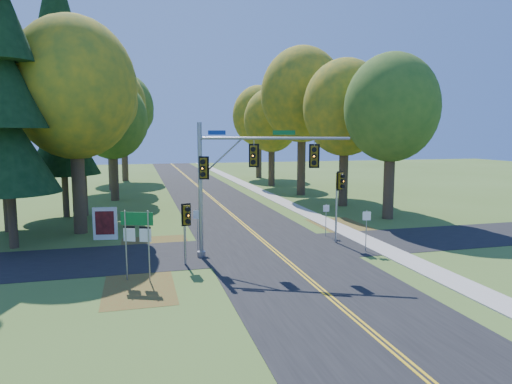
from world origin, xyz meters
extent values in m
plane|color=#436021|center=(0.00, 0.00, 0.00)|extent=(160.00, 160.00, 0.00)
cube|color=black|center=(0.00, 0.00, 0.01)|extent=(8.00, 160.00, 0.02)
cube|color=black|center=(0.00, 2.00, 0.01)|extent=(60.00, 6.00, 0.02)
cube|color=gold|center=(-0.10, 0.00, 0.03)|extent=(0.10, 160.00, 0.01)
cube|color=gold|center=(0.10, 0.00, 0.03)|extent=(0.10, 160.00, 0.01)
cube|color=#9E998E|center=(6.20, 0.00, 0.03)|extent=(1.60, 160.00, 0.06)
cube|color=brown|center=(-6.50, 4.00, 0.01)|extent=(4.00, 6.00, 0.00)
cube|color=brown|center=(6.80, 6.00, 0.01)|extent=(3.50, 8.00, 0.00)
cube|color=brown|center=(-7.50, -3.00, 0.01)|extent=(3.00, 5.00, 0.00)
cylinder|color=#38281C|center=(-11.20, 9.30, 3.38)|extent=(0.86, 0.86, 6.75)
ellipsoid|color=#B99218|center=(-11.20, 9.30, 9.55)|extent=(8.00, 8.00, 9.20)
sphere|color=#B99218|center=(-9.60, 10.50, 8.75)|extent=(4.80, 4.80, 4.80)
sphere|color=#B99218|center=(-12.60, 8.50, 10.35)|extent=(4.40, 4.40, 4.40)
cylinder|color=#38281C|center=(11.50, 8.70, 3.04)|extent=(0.83, 0.83, 6.08)
ellipsoid|color=#4C6E22|center=(11.50, 8.70, 8.60)|extent=(7.20, 7.20, 8.28)
sphere|color=#4C6E22|center=(12.94, 9.78, 7.88)|extent=(4.32, 4.32, 4.32)
sphere|color=#4C6E22|center=(10.24, 7.98, 9.32)|extent=(3.96, 3.96, 3.96)
cylinder|color=#38281C|center=(-11.80, 16.20, 3.71)|extent=(0.89, 0.89, 7.42)
ellipsoid|color=#B99218|center=(-11.80, 16.20, 10.43)|extent=(8.60, 8.60, 9.89)
sphere|color=#B99218|center=(-10.08, 17.49, 9.57)|extent=(5.16, 5.16, 5.16)
sphere|color=#B99218|center=(-13.30, 15.34, 11.29)|extent=(4.73, 4.73, 4.73)
cylinder|color=#38281C|center=(10.90, 15.50, 3.15)|extent=(0.84, 0.84, 6.30)
ellipsoid|color=#B99218|center=(10.90, 15.50, 8.96)|extent=(7.60, 7.60, 8.74)
sphere|color=#B99218|center=(12.42, 16.64, 8.20)|extent=(4.56, 4.56, 4.56)
sphere|color=#B99218|center=(9.57, 14.74, 9.72)|extent=(4.18, 4.18, 4.18)
cylinder|color=#38281C|center=(-9.60, 24.40, 2.81)|extent=(0.81, 0.81, 5.62)
ellipsoid|color=#4C6E22|center=(-9.60, 24.40, 8.00)|extent=(6.80, 6.80, 7.82)
sphere|color=#4C6E22|center=(-8.24, 25.42, 7.33)|extent=(4.08, 4.08, 4.08)
sphere|color=#4C6E22|center=(-10.79, 23.72, 8.69)|extent=(3.74, 3.74, 3.74)
cylinder|color=#38281C|center=(9.80, 23.60, 3.83)|extent=(0.90, 0.90, 7.65)
ellipsoid|color=#B99218|center=(9.80, 23.60, 10.73)|extent=(8.80, 8.80, 10.12)
sphere|color=#B99218|center=(11.56, 24.92, 9.85)|extent=(5.28, 5.28, 5.28)
sphere|color=#B99218|center=(8.26, 22.72, 11.61)|extent=(4.84, 4.84, 4.84)
cylinder|color=#38281C|center=(-10.20, 33.10, 3.49)|extent=(0.87, 0.87, 6.98)
ellipsoid|color=#B99218|center=(-10.20, 33.10, 9.85)|extent=(8.20, 8.20, 9.43)
sphere|color=#B99218|center=(-8.56, 34.33, 9.03)|extent=(4.92, 4.92, 4.92)
sphere|color=#B99218|center=(-11.63, 32.28, 10.67)|extent=(4.51, 4.51, 4.51)
cylinder|color=#38281C|center=(9.20, 32.80, 2.93)|extent=(0.82, 0.82, 5.85)
ellipsoid|color=#B99218|center=(9.20, 32.80, 8.30)|extent=(7.00, 7.00, 8.05)
sphere|color=#B99218|center=(10.60, 33.85, 7.60)|extent=(4.20, 4.20, 4.20)
sphere|color=#B99218|center=(7.97, 32.10, 9.00)|extent=(3.85, 3.85, 3.85)
cylinder|color=#38281C|center=(-9.00, 44.00, 3.60)|extent=(0.88, 0.88, 7.20)
ellipsoid|color=#4C6E22|center=(-9.00, 44.00, 10.14)|extent=(8.40, 8.40, 9.66)
sphere|color=#4C6E22|center=(-7.32, 45.26, 9.30)|extent=(5.04, 5.04, 5.04)
sphere|color=#4C6E22|center=(-10.47, 43.16, 10.98)|extent=(4.62, 4.62, 4.62)
cylinder|color=#38281C|center=(10.40, 43.50, 3.26)|extent=(0.85, 0.85, 6.53)
ellipsoid|color=#B99218|center=(10.40, 43.50, 9.26)|extent=(7.80, 7.80, 8.97)
sphere|color=#B99218|center=(11.96, 44.67, 8.47)|extent=(4.68, 4.68, 4.68)
sphere|color=#B99218|center=(9.04, 42.72, 10.04)|extent=(4.29, 4.29, 4.29)
cylinder|color=#38281C|center=(-14.50, 6.00, 1.62)|extent=(0.50, 0.50, 3.24)
cone|color=black|center=(-14.50, 6.00, 5.82)|extent=(5.60, 5.60, 5.17)
cone|color=black|center=(-14.50, 6.00, 9.51)|extent=(4.57, 4.57, 5.17)
cylinder|color=#38281C|center=(-16.00, 11.00, 1.44)|extent=(0.50, 0.50, 2.88)
cone|color=black|center=(-16.00, 11.00, 5.18)|extent=(5.60, 5.60, 4.59)
cone|color=black|center=(-16.00, 11.00, 8.46)|extent=(4.57, 4.57, 4.59)
cylinder|color=#38281C|center=(-13.00, 16.00, 1.71)|extent=(0.50, 0.50, 3.42)
cone|color=black|center=(-13.00, 16.00, 6.15)|extent=(5.60, 5.60, 5.45)
cone|color=black|center=(-13.00, 16.00, 10.04)|extent=(4.57, 4.57, 5.45)
cone|color=black|center=(-13.00, 16.00, 13.94)|extent=(3.55, 3.55, 5.45)
cylinder|color=gray|center=(-4.20, 1.25, 3.61)|extent=(0.23, 0.23, 7.21)
cylinder|color=gray|center=(-4.20, 1.25, 0.15)|extent=(0.45, 0.45, 0.31)
cylinder|color=gray|center=(-0.67, -0.32, 6.39)|extent=(7.12, 3.27, 0.14)
cylinder|color=gray|center=(-3.16, 0.79, 5.36)|extent=(2.17, 1.03, 2.13)
cylinder|color=gray|center=(-1.56, 0.08, 6.20)|extent=(0.04, 0.04, 0.37)
cube|color=#72590C|center=(-1.56, 0.08, 5.50)|extent=(0.45, 0.42, 1.03)
cube|color=black|center=(-1.56, 0.08, 5.50)|extent=(0.50, 0.25, 1.22)
sphere|color=orange|center=(-1.66, -0.14, 5.50)|extent=(0.19, 0.19, 0.19)
cylinder|color=black|center=(-1.66, -0.14, 5.83)|extent=(0.29, 0.25, 0.25)
cylinder|color=black|center=(-1.66, -0.14, 5.50)|extent=(0.29, 0.25, 0.25)
cylinder|color=black|center=(-1.66, -0.14, 5.17)|extent=(0.29, 0.25, 0.25)
cylinder|color=gray|center=(1.26, -1.18, 6.20)|extent=(0.04, 0.04, 0.37)
cube|color=#72590C|center=(1.26, -1.18, 5.50)|extent=(0.45, 0.42, 1.03)
cube|color=black|center=(1.26, -1.18, 5.50)|extent=(0.50, 0.25, 1.22)
sphere|color=orange|center=(1.17, -1.39, 5.50)|extent=(0.19, 0.19, 0.19)
cylinder|color=black|center=(1.17, -1.39, 5.83)|extent=(0.29, 0.25, 0.25)
cylinder|color=black|center=(1.17, -1.39, 5.50)|extent=(0.29, 0.25, 0.25)
cylinder|color=black|center=(1.17, -1.39, 5.17)|extent=(0.29, 0.25, 0.25)
cube|color=#72590C|center=(-4.03, 1.00, 4.84)|extent=(0.45, 0.42, 1.03)
cube|color=black|center=(-4.03, 1.00, 4.84)|extent=(0.50, 0.25, 1.22)
sphere|color=orange|center=(-4.12, 0.78, 4.84)|extent=(0.19, 0.19, 0.19)
cylinder|color=black|center=(-4.12, 0.78, 5.17)|extent=(0.29, 0.25, 0.25)
cylinder|color=black|center=(-4.12, 0.78, 4.84)|extent=(0.29, 0.25, 0.25)
cylinder|color=black|center=(-4.12, 0.78, 4.51)|extent=(0.29, 0.25, 0.25)
cube|color=navy|center=(-3.35, 0.87, 6.68)|extent=(0.86, 0.41, 0.23)
cube|color=#0C5926|center=(-0.15, -0.55, 6.68)|extent=(1.05, 0.50, 0.23)
cylinder|color=#9C9FA5|center=(4.20, 2.40, 2.16)|extent=(0.12, 0.12, 4.31)
cube|color=#72590C|center=(4.28, 2.20, 3.82)|extent=(0.42, 0.40, 0.98)
cube|color=black|center=(4.28, 2.20, 3.82)|extent=(0.48, 0.23, 1.16)
sphere|color=orange|center=(4.37, 2.00, 3.82)|extent=(0.18, 0.18, 0.18)
cylinder|color=black|center=(4.37, 2.00, 4.13)|extent=(0.28, 0.24, 0.24)
cylinder|color=black|center=(4.37, 2.00, 3.82)|extent=(0.28, 0.24, 0.24)
cylinder|color=black|center=(4.37, 2.00, 3.51)|extent=(0.28, 0.24, 0.24)
cylinder|color=gray|center=(-5.20, 0.00, 1.55)|extent=(0.12, 0.12, 3.10)
cube|color=#72590C|center=(-5.13, -0.20, 2.61)|extent=(0.40, 0.37, 0.97)
cube|color=black|center=(-5.13, -0.20, 2.61)|extent=(0.49, 0.17, 1.14)
sphere|color=orange|center=(-5.07, -0.42, 2.61)|extent=(0.17, 0.17, 0.17)
cylinder|color=black|center=(-5.07, -0.42, 2.92)|extent=(0.27, 0.22, 0.23)
cylinder|color=black|center=(-5.07, -0.42, 2.61)|extent=(0.27, 0.22, 0.23)
cylinder|color=black|center=(-5.07, -0.42, 2.30)|extent=(0.27, 0.22, 0.23)
cylinder|color=gray|center=(-8.02, -1.79, 1.61)|extent=(0.06, 0.06, 3.23)
cylinder|color=gray|center=(-7.03, -2.21, 1.61)|extent=(0.06, 0.06, 3.23)
cube|color=#0D5E25|center=(-7.51, -1.97, 2.85)|extent=(1.41, 0.62, 0.59)
cube|color=silver|center=(-7.51, -1.97, 2.85)|extent=(1.19, 0.50, 0.09)
cube|color=silver|center=(-7.86, -1.83, 2.10)|extent=(0.51, 0.25, 0.59)
cube|color=black|center=(-7.86, -1.83, 2.45)|extent=(0.50, 0.21, 0.11)
cube|color=silver|center=(-7.16, -2.12, 2.10)|extent=(0.51, 0.25, 0.59)
cube|color=black|center=(-7.16, -2.12, 2.45)|extent=(0.50, 0.21, 0.11)
cube|color=silver|center=(-9.47, 6.87, 1.02)|extent=(1.49, 0.45, 2.05)
cube|color=maroon|center=(-9.48, 6.76, 1.08)|extent=(1.13, 0.21, 1.48)
cube|color=silver|center=(-10.03, 6.96, 0.17)|extent=(0.10, 0.10, 0.34)
cube|color=silver|center=(-8.90, 6.77, 0.17)|extent=(0.10, 0.10, 0.34)
cylinder|color=gray|center=(4.35, 4.27, 1.06)|extent=(0.05, 0.05, 2.11)
cube|color=white|center=(4.34, 4.25, 1.82)|extent=(0.40, 0.07, 0.43)
cylinder|color=gray|center=(4.94, 0.00, 1.19)|extent=(0.05, 0.05, 2.37)
cube|color=white|center=(4.93, -0.02, 2.05)|extent=(0.45, 0.14, 0.49)
cylinder|color=gray|center=(-4.20, 2.72, 1.20)|extent=(0.05, 0.05, 2.39)
cube|color=silver|center=(-4.21, 2.70, 2.07)|extent=(0.43, 0.22, 0.49)
camera|label=1|loc=(-7.45, -22.72, 6.63)|focal=32.00mm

